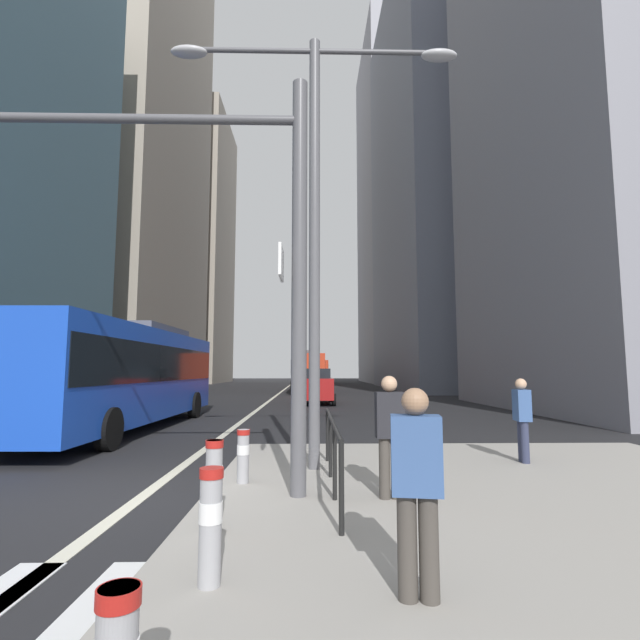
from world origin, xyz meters
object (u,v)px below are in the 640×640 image
(city_bus_red_distant, at_px, (317,370))
(bollard_back, at_px, (243,453))
(bollard_left, at_px, (211,520))
(bollard_right, at_px, (214,480))
(city_bus_red_receding, at_px, (308,370))
(pedestrian_far, at_px, (522,416))
(street_lamp_post, at_px, (315,185))
(traffic_signal_gantry, at_px, (156,213))
(car_receding_near, at_px, (316,386))
(car_oncoming_mid, at_px, (163,384))
(pedestrian_walking, at_px, (417,481))
(pedestrian_waiting, at_px, (390,430))
(city_bus_blue_oncoming, at_px, (126,371))

(city_bus_red_distant, bearing_deg, bollard_back, -92.00)
(bollard_left, xyz_separation_m, bollard_right, (-0.24, 1.33, 0.02))
(city_bus_red_receding, height_order, pedestrian_far, city_bus_red_receding)
(bollard_right, xyz_separation_m, bollard_back, (0.02, 2.11, -0.08))
(street_lamp_post, bearing_deg, traffic_signal_gantry, -141.92)
(car_receding_near, distance_m, pedestrian_far, 17.69)
(car_oncoming_mid, distance_m, pedestrian_walking, 28.05)
(city_bus_red_receding, distance_m, city_bus_red_distant, 23.98)
(car_oncoming_mid, height_order, bollard_back, car_oncoming_mid)
(car_oncoming_mid, relative_size, bollard_left, 4.78)
(bollard_right, relative_size, pedestrian_far, 0.61)
(pedestrian_walking, bearing_deg, pedestrian_waiting, 84.50)
(city_bus_red_distant, height_order, pedestrian_far, city_bus_red_distant)
(traffic_signal_gantry, relative_size, pedestrian_walking, 3.94)
(car_receding_near, distance_m, bollard_left, 22.29)
(city_bus_red_receding, bearing_deg, bollard_back, -91.52)
(pedestrian_walking, bearing_deg, city_bus_red_receding, 91.52)
(bollard_back, bearing_deg, car_oncoming_mid, 110.01)
(traffic_signal_gantry, distance_m, bollard_left, 4.59)
(bollard_right, bearing_deg, car_oncoming_mid, 108.37)
(city_bus_blue_oncoming, xyz_separation_m, pedestrian_walking, (6.61, -11.37, -0.82))
(city_bus_red_distant, bearing_deg, pedestrian_waiting, -89.88)
(car_receding_near, bearing_deg, car_oncoming_mid, 159.03)
(city_bus_red_receding, bearing_deg, bollard_left, -91.02)
(car_receding_near, xyz_separation_m, bollard_right, (-1.38, -20.93, -0.32))
(street_lamp_post, distance_m, bollard_right, 5.69)
(car_oncoming_mid, distance_m, traffic_signal_gantry, 24.48)
(bollard_right, distance_m, pedestrian_waiting, 2.47)
(traffic_signal_gantry, height_order, pedestrian_far, traffic_signal_gantry)
(traffic_signal_gantry, relative_size, bollard_right, 6.55)
(city_bus_red_receding, distance_m, bollard_left, 36.26)
(pedestrian_far, bearing_deg, city_bus_blue_oncoming, 147.91)
(car_receding_near, distance_m, pedestrian_waiting, 19.75)
(traffic_signal_gantry, xyz_separation_m, pedestrian_far, (6.22, 2.28, -3.11))
(city_bus_red_receding, xyz_separation_m, bollard_right, (-0.89, -34.91, -1.16))
(bollard_back, height_order, pedestrian_waiting, pedestrian_waiting)
(city_bus_red_receding, bearing_deg, street_lamp_post, -89.58)
(city_bus_red_receding, distance_m, pedestrian_walking, 36.54)
(city_bus_red_receding, relative_size, traffic_signal_gantry, 1.82)
(city_bus_blue_oncoming, xyz_separation_m, city_bus_red_receding, (5.64, 25.15, -0.00))
(city_bus_red_receding, distance_m, pedestrian_waiting, 33.75)
(city_bus_blue_oncoming, distance_m, car_oncoming_mid, 15.24)
(bollard_left, bearing_deg, traffic_signal_gantry, 118.08)
(traffic_signal_gantry, xyz_separation_m, bollard_right, (1.18, -1.34, -3.44))
(car_oncoming_mid, xyz_separation_m, pedestrian_walking, (10.03, -26.20, 0.02))
(car_receding_near, bearing_deg, pedestrian_walking, -88.79)
(traffic_signal_gantry, xyz_separation_m, bollard_left, (1.42, -2.67, -3.46))
(street_lamp_post, bearing_deg, city_bus_blue_oncoming, 131.60)
(city_bus_red_receding, height_order, traffic_signal_gantry, traffic_signal_gantry)
(pedestrian_waiting, bearing_deg, bollard_back, 156.42)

